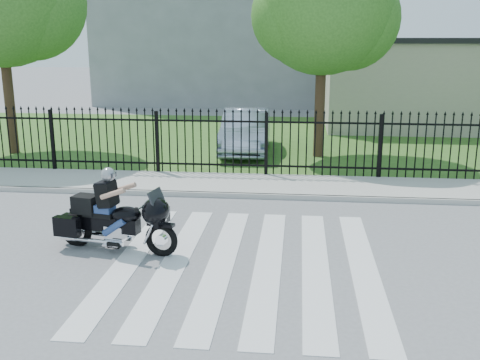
# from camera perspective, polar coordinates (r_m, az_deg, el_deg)

# --- Properties ---
(ground) EXTENTS (120.00, 120.00, 0.00)m
(ground) POSITION_cam_1_polar(r_m,az_deg,el_deg) (9.67, 0.47, -8.53)
(ground) COLOR slate
(ground) RESTS_ON ground
(crosswalk) EXTENTS (5.00, 5.50, 0.01)m
(crosswalk) POSITION_cam_1_polar(r_m,az_deg,el_deg) (9.66, 0.47, -8.50)
(crosswalk) COLOR silver
(crosswalk) RESTS_ON ground
(sidewalk) EXTENTS (40.00, 2.00, 0.12)m
(sidewalk) POSITION_cam_1_polar(r_m,az_deg,el_deg) (14.37, 2.40, -0.55)
(sidewalk) COLOR #ADAAA3
(sidewalk) RESTS_ON ground
(curb) EXTENTS (40.00, 0.12, 0.12)m
(curb) POSITION_cam_1_polar(r_m,az_deg,el_deg) (13.41, 2.13, -1.65)
(curb) COLOR #ADAAA3
(curb) RESTS_ON ground
(grass_strip) EXTENTS (40.00, 12.00, 0.02)m
(grass_strip) POSITION_cam_1_polar(r_m,az_deg,el_deg) (21.21, 3.62, 4.17)
(grass_strip) COLOR #32581E
(grass_strip) RESTS_ON ground
(iron_fence) EXTENTS (26.00, 0.04, 1.80)m
(iron_fence) POSITION_cam_1_polar(r_m,az_deg,el_deg) (15.16, 2.68, 3.50)
(iron_fence) COLOR black
(iron_fence) RESTS_ON ground
(tree_mid) EXTENTS (4.20, 4.20, 6.78)m
(tree_mid) POSITION_cam_1_polar(r_m,az_deg,el_deg) (17.89, 8.45, 17.13)
(tree_mid) COLOR #382316
(tree_mid) RESTS_ON ground
(building_low) EXTENTS (10.00, 6.00, 3.50)m
(building_low) POSITION_cam_1_polar(r_m,az_deg,el_deg) (25.69, 20.10, 9.04)
(building_low) COLOR #B8AC99
(building_low) RESTS_ON ground
(building_low_roof) EXTENTS (10.20, 6.20, 0.20)m
(building_low_roof) POSITION_cam_1_polar(r_m,az_deg,el_deg) (25.61, 20.46, 13.16)
(building_low_roof) COLOR black
(building_low_roof) RESTS_ON building_low
(motorcycle_rider) EXTENTS (2.34, 1.08, 1.57)m
(motorcycle_rider) POSITION_cam_1_polar(r_m,az_deg,el_deg) (10.32, -12.78, -3.59)
(motorcycle_rider) COLOR black
(motorcycle_rider) RESTS_ON ground
(parked_car) EXTENTS (1.61, 4.30, 1.40)m
(parked_car) POSITION_cam_1_polar(r_m,az_deg,el_deg) (18.63, 0.60, 5.00)
(parked_car) COLOR #929FB8
(parked_car) RESTS_ON grass_strip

